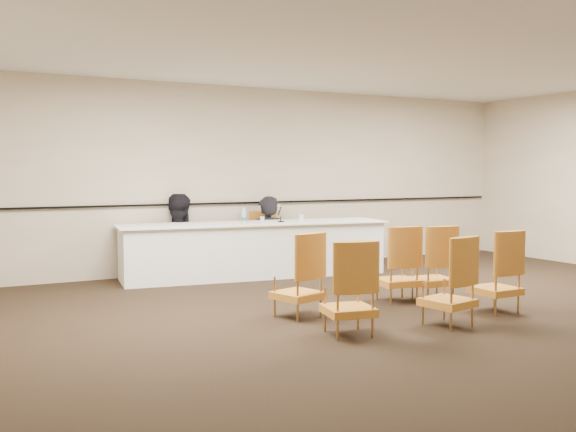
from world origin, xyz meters
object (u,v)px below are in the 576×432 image
object	(u,v)px
panelist_main_chair	(267,241)
aud_chair_back_left	(348,287)
drinking_glass	(262,220)
microphone	(281,213)
panelist_second	(177,251)
water_bottle	(244,216)
panelist_second_chair	(177,244)
coffee_cup	(301,218)
aud_chair_front_right	(433,263)
aud_chair_front_left	(298,275)
aud_chair_back_right	(496,271)
aud_chair_front_mid	(397,264)
panel_table	(255,250)
aud_chair_back_mid	(448,281)
panelist_main	(267,250)

from	to	relation	value
panelist_main_chair	aud_chair_back_left	distance (m)	4.35
drinking_glass	microphone	bearing A→B (deg)	-3.70
panelist_second	microphone	size ratio (longest dim) A/B	6.43
water_bottle	drinking_glass	bearing A→B (deg)	-17.40
panelist_second_chair	drinking_glass	xyz separation A→B (m)	(1.09, -0.83, 0.41)
panelist_second_chair	microphone	xyz separation A→B (m)	(1.40, -0.85, 0.50)
panelist_second	coffee_cup	world-z (taller)	panelist_second
water_bottle	aud_chair_front_right	distance (m)	3.08
panelist_main_chair	aud_chair_back_left	xyz separation A→B (m)	(-1.14, -4.20, 0.00)
water_bottle	aud_chair_front_left	xyz separation A→B (m)	(-0.56, -2.73, -0.47)
aud_chair_back_right	aud_chair_front_mid	bearing A→B (deg)	123.17
panel_table	aud_chair_back_mid	xyz separation A→B (m)	(0.46, -3.81, 0.06)
aud_chair_back_left	aud_chair_back_mid	bearing A→B (deg)	3.56
panelist_main_chair	aud_chair_front_right	bearing A→B (deg)	-70.13
aud_chair_front_left	microphone	bearing A→B (deg)	50.47
panelist_second_chair	microphone	size ratio (longest dim) A/B	3.38
panelist_second	aud_chair_back_mid	bearing A→B (deg)	122.41
aud_chair_back_mid	panelist_main_chair	bearing A→B (deg)	78.70
microphone	aud_chair_back_mid	xyz separation A→B (m)	(0.07, -3.70, -0.50)
panelist_second_chair	aud_chair_back_right	bearing A→B (deg)	-53.25
panelist_second_chair	microphone	world-z (taller)	microphone
water_bottle	drinking_glass	size ratio (longest dim) A/B	2.33
panel_table	aud_chair_front_mid	xyz separation A→B (m)	(0.76, -2.56, 0.06)
panel_table	aud_chair_back_left	bearing A→B (deg)	-93.20
panelist_second	panelist_second_chair	xyz separation A→B (m)	(0.00, 0.00, 0.11)
aud_chair_front_left	aud_chair_front_right	xyz separation A→B (m)	(1.94, 0.02, 0.00)
aud_chair_back_mid	aud_chair_back_right	world-z (taller)	same
panelist_main_chair	aud_chair_front_mid	xyz separation A→B (m)	(0.29, -3.11, 0.00)
panelist_main	panelist_main_chair	world-z (taller)	panelist_main
drinking_glass	aud_chair_back_right	xyz separation A→B (m)	(1.33, -3.45, -0.41)
panelist_main_chair	aud_chair_back_mid	world-z (taller)	same
drinking_glass	aud_chair_back_mid	bearing A→B (deg)	-84.13
water_bottle	coffee_cup	size ratio (longest dim) A/B	1.95
panelist_second	microphone	world-z (taller)	panelist_second
panelist_main_chair	panelist_second_chair	world-z (taller)	same
drinking_glass	panel_table	bearing A→B (deg)	130.80
panelist_second_chair	aud_chair_front_left	xyz separation A→B (m)	(0.26, -3.47, 0.00)
panelist_main	panelist_second_chair	xyz separation A→B (m)	(-1.47, 0.19, 0.15)
panelist_second	aud_chair_back_left	size ratio (longest dim) A/B	1.90
panelist_main_chair	aud_chair_back_mid	size ratio (longest dim) A/B	1.00
panel_table	panelist_second	bearing A→B (deg)	151.24
panelist_main	aud_chair_front_left	distance (m)	3.51
aud_chair_front_left	aud_chair_back_mid	size ratio (longest dim) A/B	1.00
panelist_main	microphone	bearing A→B (deg)	81.81
panelist_main_chair	aud_chair_back_right	bearing A→B (deg)	-69.72
panelist_main_chair	aud_chair_front_mid	world-z (taller)	same
panelist_main	water_bottle	world-z (taller)	panelist_main
microphone	aud_chair_back_right	world-z (taller)	microphone
panelist_main	aud_chair_front_mid	xyz separation A→B (m)	(0.29, -3.11, 0.15)
panel_table	aud_chair_back_left	size ratio (longest dim) A/B	4.36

